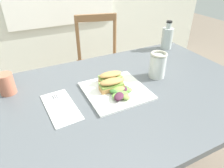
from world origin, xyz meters
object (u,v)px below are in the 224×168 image
bottle_cold_brew (167,39)px  mason_jar_iced_tea (157,66)px  chair_wooden_far (100,65)px  sandwich_half_back (111,77)px  cup_extra_side (6,84)px  sandwich_half_front (112,84)px  dining_table (128,111)px  fork_on_napkin (59,104)px  plate_lunch (116,91)px

bottle_cold_brew → mason_jar_iced_tea: 0.42m
chair_wooden_far → sandwich_half_back: chair_wooden_far is taller
chair_wooden_far → mason_jar_iced_tea: (-0.01, -0.79, 0.35)m
cup_extra_side → chair_wooden_far: bearing=40.5°
bottle_cold_brew → sandwich_half_front: bearing=-151.3°
dining_table → cup_extra_side: bearing=155.9°
sandwich_half_back → fork_on_napkin: bearing=-167.9°
chair_wooden_far → mason_jar_iced_tea: size_ratio=6.46×
sandwich_half_front → cup_extra_side: size_ratio=1.21×
sandwich_half_front → cup_extra_side: (-0.44, 0.20, 0.01)m
chair_wooden_far → sandwich_half_front: chair_wooden_far is taller
dining_table → chair_wooden_far: (0.20, 0.84, -0.16)m
sandwich_half_front → sandwich_half_back: bearing=68.6°
plate_lunch → sandwich_half_front: sandwich_half_front is taller
dining_table → plate_lunch: (-0.06, 0.02, 0.13)m
chair_wooden_far → fork_on_napkin: 1.01m
bottle_cold_brew → mason_jar_iced_tea: bottle_cold_brew is taller
sandwich_half_front → mason_jar_iced_tea: (0.28, 0.02, 0.02)m
sandwich_half_back → cup_extra_side: cup_extra_side is taller
cup_extra_side → dining_table: bearing=-24.1°
plate_lunch → dining_table: bearing=-16.0°
plate_lunch → cup_extra_side: size_ratio=2.83×
plate_lunch → fork_on_napkin: bearing=176.7°
sandwich_half_back → fork_on_napkin: (-0.27, -0.06, -0.03)m
chair_wooden_far → plate_lunch: (-0.27, -0.83, 0.30)m
dining_table → cup_extra_side: 0.59m
chair_wooden_far → bottle_cold_brew: size_ratio=4.60×
bottle_cold_brew → cup_extra_side: (-1.02, -0.12, -0.02)m
sandwich_half_front → chair_wooden_far: bearing=70.9°
mason_jar_iced_tea → cup_extra_side: size_ratio=1.36×
plate_lunch → sandwich_half_back: sandwich_half_back is taller
fork_on_napkin → cup_extra_side: bearing=133.8°
bottle_cold_brew → cup_extra_side: bottle_cold_brew is taller
cup_extra_side → sandwich_half_back: bearing=-16.6°
chair_wooden_far → dining_table: bearing=-103.6°
fork_on_napkin → bottle_cold_brew: (0.83, 0.31, 0.06)m
mason_jar_iced_tea → cup_extra_side: bearing=165.9°
cup_extra_side → plate_lunch: bearing=-25.1°
mason_jar_iced_tea → sandwich_half_front: bearing=-175.6°
dining_table → sandwich_half_back: bearing=119.9°
chair_wooden_far → fork_on_napkin: chair_wooden_far is taller
fork_on_napkin → mason_jar_iced_tea: mason_jar_iced_tea is taller
chair_wooden_far → bottle_cold_brew: bearing=-59.1°
mason_jar_iced_tea → plate_lunch: bearing=-172.7°
bottle_cold_brew → mason_jar_iced_tea: bearing=-135.7°
dining_table → chair_wooden_far: bearing=76.4°
mason_jar_iced_tea → cup_extra_side: 0.74m
sandwich_half_front → mason_jar_iced_tea: size_ratio=0.89×
dining_table → fork_on_napkin: 0.35m
chair_wooden_far → fork_on_napkin: size_ratio=4.68×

